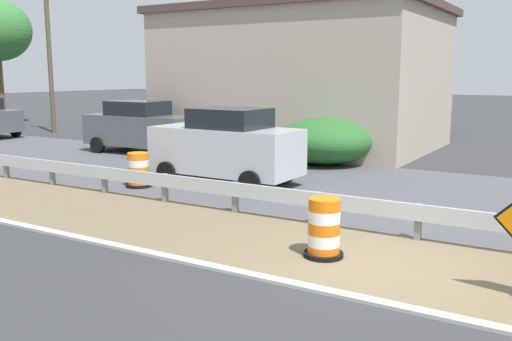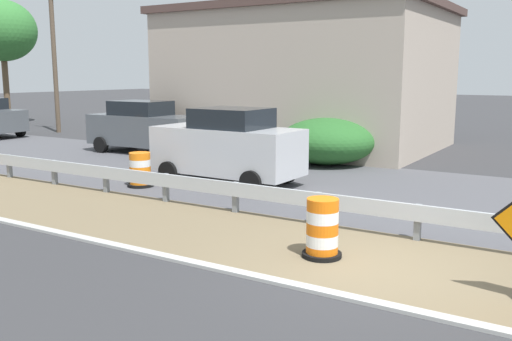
{
  "view_description": "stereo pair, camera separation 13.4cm",
  "coord_description": "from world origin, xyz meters",
  "px_view_note": "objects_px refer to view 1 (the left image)",
  "views": [
    {
      "loc": [
        -8.37,
        -2.84,
        3.13
      ],
      "look_at": [
        1.86,
        3.33,
        1.05
      ],
      "focal_mm": 39.2,
      "sensor_mm": 36.0,
      "label": 1
    },
    {
      "loc": [
        -8.3,
        -2.95,
        3.13
      ],
      "look_at": [
        1.86,
        3.33,
        1.05
      ],
      "focal_mm": 39.2,
      "sensor_mm": 36.0,
      "label": 2
    }
  ],
  "objects_px": {
    "car_mid_far_lane": "(141,127)",
    "utility_pole_mid": "(50,57)",
    "car_distant_b": "(226,146)",
    "traffic_barrel_nearest": "(324,231)",
    "traffic_barrel_close": "(139,172)",
    "utility_pole_near": "(320,59)"
  },
  "relations": [
    {
      "from": "car_distant_b",
      "to": "utility_pole_mid",
      "type": "distance_m",
      "value": 17.54
    },
    {
      "from": "car_distant_b",
      "to": "traffic_barrel_nearest",
      "type": "bearing_deg",
      "value": 139.06
    },
    {
      "from": "car_distant_b",
      "to": "utility_pole_mid",
      "type": "xyz_separation_m",
      "value": [
        6.91,
        15.86,
        2.9
      ]
    },
    {
      "from": "traffic_barrel_nearest",
      "to": "utility_pole_near",
      "type": "distance_m",
      "value": 12.6
    },
    {
      "from": "traffic_barrel_nearest",
      "to": "traffic_barrel_close",
      "type": "relative_size",
      "value": 1.07
    },
    {
      "from": "traffic_barrel_nearest",
      "to": "car_distant_b",
      "type": "height_order",
      "value": "car_distant_b"
    },
    {
      "from": "traffic_barrel_nearest",
      "to": "traffic_barrel_close",
      "type": "bearing_deg",
      "value": 67.29
    },
    {
      "from": "traffic_barrel_close",
      "to": "car_distant_b",
      "type": "height_order",
      "value": "car_distant_b"
    },
    {
      "from": "traffic_barrel_nearest",
      "to": "car_mid_far_lane",
      "type": "relative_size",
      "value": 0.22
    },
    {
      "from": "traffic_barrel_nearest",
      "to": "utility_pole_mid",
      "type": "xyz_separation_m",
      "value": [
        11.5,
        20.98,
        3.52
      ]
    },
    {
      "from": "car_distant_b",
      "to": "utility_pole_mid",
      "type": "height_order",
      "value": "utility_pole_mid"
    },
    {
      "from": "car_mid_far_lane",
      "to": "traffic_barrel_nearest",
      "type": "bearing_deg",
      "value": -35.19
    },
    {
      "from": "car_mid_far_lane",
      "to": "utility_pole_mid",
      "type": "height_order",
      "value": "utility_pole_mid"
    },
    {
      "from": "traffic_barrel_nearest",
      "to": "car_distant_b",
      "type": "distance_m",
      "value": 6.9
    },
    {
      "from": "car_mid_far_lane",
      "to": "traffic_barrel_close",
      "type": "bearing_deg",
      "value": -48.57
    },
    {
      "from": "traffic_barrel_nearest",
      "to": "car_distant_b",
      "type": "relative_size",
      "value": 0.24
    },
    {
      "from": "car_distant_b",
      "to": "utility_pole_mid",
      "type": "bearing_deg",
      "value": -22.63
    },
    {
      "from": "car_mid_far_lane",
      "to": "utility_pole_mid",
      "type": "xyz_separation_m",
      "value": [
        3.46,
        9.46,
        2.95
      ]
    },
    {
      "from": "traffic_barrel_nearest",
      "to": "car_mid_far_lane",
      "type": "height_order",
      "value": "car_mid_far_lane"
    },
    {
      "from": "traffic_barrel_close",
      "to": "car_mid_far_lane",
      "type": "relative_size",
      "value": 0.2
    },
    {
      "from": "utility_pole_near",
      "to": "utility_pole_mid",
      "type": "distance_m",
      "value": 15.81
    },
    {
      "from": "utility_pole_mid",
      "to": "traffic_barrel_nearest",
      "type": "bearing_deg",
      "value": -118.72
    }
  ]
}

